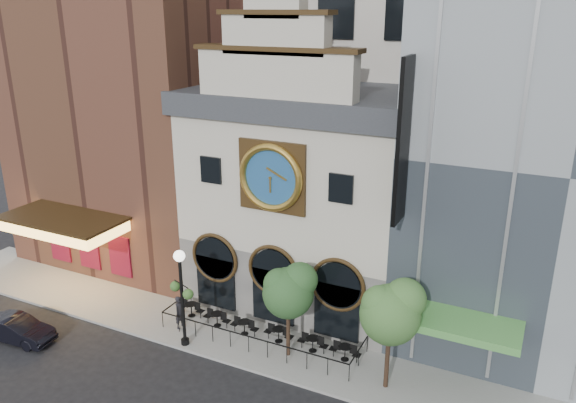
# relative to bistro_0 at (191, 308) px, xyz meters

# --- Properties ---
(ground) EXTENTS (120.00, 120.00, 0.00)m
(ground) POSITION_rel_bistro_0_xyz_m (4.59, -2.83, -0.61)
(ground) COLOR black
(ground) RESTS_ON ground
(sidewalk) EXTENTS (44.00, 5.00, 0.15)m
(sidewalk) POSITION_rel_bistro_0_xyz_m (4.59, -0.33, -0.54)
(sidewalk) COLOR gray
(sidewalk) RESTS_ON ground
(clock_building) EXTENTS (12.60, 8.78, 18.65)m
(clock_building) POSITION_rel_bistro_0_xyz_m (4.59, 5.00, 6.07)
(clock_building) COLOR #605E5B
(clock_building) RESTS_ON ground
(theater_building) EXTENTS (14.00, 15.60, 25.00)m
(theater_building) POSITION_rel_bistro_0_xyz_m (-8.41, 7.13, 11.99)
(theater_building) COLOR #582F25
(theater_building) RESTS_ON ground
(retail_building) EXTENTS (14.00, 14.40, 20.00)m
(retail_building) POSITION_rel_bistro_0_xyz_m (17.58, 7.16, 9.53)
(retail_building) COLOR gray
(retail_building) RESTS_ON ground
(cafe_railing) EXTENTS (10.60, 2.60, 0.90)m
(cafe_railing) POSITION_rel_bistro_0_xyz_m (4.59, -0.33, -0.01)
(cafe_railing) COLOR black
(cafe_railing) RESTS_ON sidewalk
(bistro_0) EXTENTS (1.58, 0.68, 0.90)m
(bistro_0) POSITION_rel_bistro_0_xyz_m (0.00, 0.00, 0.00)
(bistro_0) COLOR black
(bistro_0) RESTS_ON sidewalk
(bistro_1) EXTENTS (1.58, 0.68, 0.90)m
(bistro_1) POSITION_rel_bistro_0_xyz_m (1.85, -0.25, 0.00)
(bistro_1) COLOR black
(bistro_1) RESTS_ON sidewalk
(bistro_2) EXTENTS (1.58, 0.68, 0.90)m
(bistro_2) POSITION_rel_bistro_0_xyz_m (3.59, -0.31, 0.00)
(bistro_2) COLOR black
(bistro_2) RESTS_ON sidewalk
(bistro_3) EXTENTS (1.58, 0.68, 0.90)m
(bistro_3) POSITION_rel_bistro_0_xyz_m (5.52, -0.14, 0.00)
(bistro_3) COLOR black
(bistro_3) RESTS_ON sidewalk
(bistro_4) EXTENTS (1.58, 0.68, 0.90)m
(bistro_4) POSITION_rel_bistro_0_xyz_m (7.43, -0.15, 0.00)
(bistro_4) COLOR black
(bistro_4) RESTS_ON sidewalk
(bistro_5) EXTENTS (1.58, 0.68, 0.90)m
(bistro_5) POSITION_rel_bistro_0_xyz_m (9.13, -0.14, 0.00)
(bistro_5) COLOR black
(bistro_5) RESTS_ON sidewalk
(car_left) EXTENTS (4.14, 1.80, 1.32)m
(car_left) POSITION_rel_bistro_0_xyz_m (-6.82, -5.77, 0.05)
(car_left) COLOR black
(car_left) RESTS_ON ground
(pedestrian) EXTENTS (0.45, 0.67, 1.84)m
(pedestrian) POSITION_rel_bistro_0_xyz_m (0.16, -1.23, 0.45)
(pedestrian) COLOR black
(pedestrian) RESTS_ON sidewalk
(lamppost) EXTENTS (1.59, 0.93, 5.21)m
(lamppost) POSITION_rel_bistro_0_xyz_m (1.32, -2.43, 2.76)
(lamppost) COLOR black
(lamppost) RESTS_ON sidewalk
(tree_left) EXTENTS (2.57, 2.47, 4.95)m
(tree_left) POSITION_rel_bistro_0_xyz_m (6.50, -0.92, 3.16)
(tree_left) COLOR #382619
(tree_left) RESTS_ON sidewalk
(tree_right) EXTENTS (2.78, 2.68, 5.36)m
(tree_right) POSITION_rel_bistro_0_xyz_m (11.56, -1.19, 3.46)
(tree_right) COLOR #382619
(tree_right) RESTS_ON sidewalk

